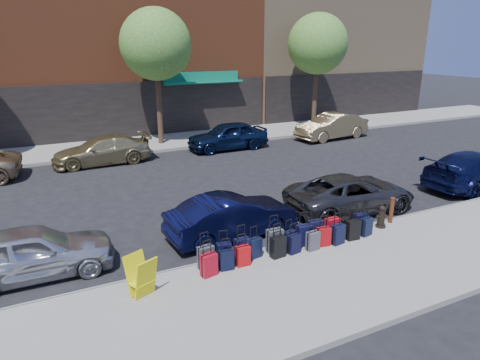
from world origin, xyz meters
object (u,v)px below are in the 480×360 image
tree_center (158,46)px  car_far_3 (332,126)px  car_far_1 (102,150)px  car_near_0 (31,252)px  car_near_2 (351,193)px  car_near_3 (476,170)px  car_far_2 (228,136)px  tree_right (319,46)px  car_near_1 (232,217)px  fire_hydrant (381,217)px  display_rack (141,276)px  bollard (391,210)px  suitcase_front_5 (289,240)px

tree_center → car_far_3: size_ratio=1.56×
car_far_1 → tree_center: bearing=121.9°
car_near_0 → car_far_1: 10.57m
car_near_2 → car_near_0: bearing=92.4°
car_near_3 → car_far_1: size_ratio=1.09×
car_far_2 → car_far_3: size_ratio=0.95×
tree_right → car_near_1: tree_right is taller
car_far_3 → car_near_1: bearing=-54.8°
car_near_2 → car_far_1: car_far_1 is taller
tree_center → car_near_0: tree_center is taller
car_near_0 → car_far_1: (3.29, 10.04, -0.01)m
fire_hydrant → car_near_2: (0.27, 1.79, 0.17)m
car_near_1 → display_rack: bearing=119.9°
tree_right → car_near_3: tree_right is taller
tree_center → bollard: bearing=-77.0°
display_rack → car_near_1: 3.91m
tree_center → fire_hydrant: size_ratio=10.24×
tree_center → bollard: size_ratio=8.67×
tree_center → tree_right: 10.50m
tree_right → car_near_3: size_ratio=1.45×
car_near_2 → suitcase_front_5: bearing=118.8°
bollard → car_near_3: 6.18m
car_far_2 → suitcase_front_5: bearing=-17.0°
fire_hydrant → car_near_3: (6.53, 1.59, 0.25)m
tree_right → car_far_3: tree_right is taller
car_far_1 → bollard: bearing=29.8°
car_near_0 → car_near_3: bearing=-89.4°
suitcase_front_5 → car_near_2: (3.64, 1.80, 0.22)m
car_near_1 → car_far_3: bearing=-52.5°
display_rack → car_far_2: car_far_2 is taller
car_near_0 → car_far_1: bearing=-16.8°
car_near_2 → fire_hydrant: bearing=174.0°
bollard → car_near_1: (-4.87, 1.58, 0.08)m
car_far_2 → display_rack: bearing=-32.7°
tree_center → car_near_0: (-7.07, -12.51, -4.74)m
display_rack → car_near_2: (7.88, 2.24, 0.02)m
fire_hydrant → car_near_3: car_near_3 is taller
suitcase_front_5 → bollard: suitcase_front_5 is taller
car_near_1 → fire_hydrant: bearing=-115.0°
suitcase_front_5 → car_near_0: bearing=153.7°
bollard → display_rack: 8.15m
car_far_3 → car_far_1: bearing=-97.2°
car_near_0 → car_near_3: car_near_3 is taller
car_near_1 → car_near_2: (4.61, 0.08, -0.01)m
car_far_2 → car_far_3: bearing=86.9°
car_near_2 → car_far_2: bearing=3.2°
bollard → car_near_2: car_near_2 is taller
tree_center → suitcase_front_5: tree_center is taller
tree_right → car_far_2: size_ratio=1.64×
tree_center → suitcase_front_5: 15.19m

